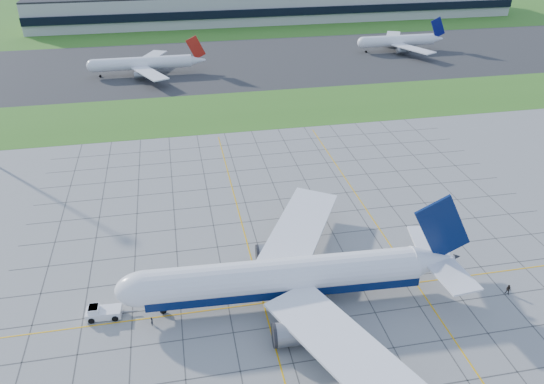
# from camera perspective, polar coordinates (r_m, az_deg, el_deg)

# --- Properties ---
(ground) EXTENTS (1400.00, 1400.00, 0.00)m
(ground) POSITION_cam_1_polar(r_m,az_deg,el_deg) (96.20, 4.81, -10.28)
(ground) COLOR gray
(ground) RESTS_ON ground
(grass_median) EXTENTS (700.00, 35.00, 0.04)m
(grass_median) POSITION_cam_1_polar(r_m,az_deg,el_deg) (173.39, -3.18, 8.78)
(grass_median) COLOR #376C1F
(grass_median) RESTS_ON ground
(asphalt_taxiway) EXTENTS (700.00, 75.00, 0.04)m
(asphalt_taxiway) POSITION_cam_1_polar(r_m,az_deg,el_deg) (225.29, -5.28, 13.64)
(asphalt_taxiway) COLOR #383838
(asphalt_taxiway) RESTS_ON ground
(grass_far) EXTENTS (700.00, 145.00, 0.04)m
(grass_far) POSITION_cam_1_polar(r_m,az_deg,el_deg) (332.10, -7.57, 18.69)
(grass_far) COLOR #376C1F
(grass_far) RESTS_ON ground
(apron_markings) EXTENTS (120.00, 130.00, 0.03)m
(apron_markings) POSITION_cam_1_polar(r_m,az_deg,el_deg) (104.69, 3.42, -6.44)
(apron_markings) COLOR #474744
(apron_markings) RESTS_ON ground
(terminal) EXTENTS (260.00, 43.00, 15.80)m
(terminal) POSITION_cam_1_polar(r_m,az_deg,el_deg) (311.47, 0.52, 19.68)
(terminal) COLOR #B7B7B2
(terminal) RESTS_ON ground
(airliner) EXTENTS (60.07, 60.77, 18.90)m
(airliner) POSITION_cam_1_polar(r_m,az_deg,el_deg) (90.06, 1.55, -9.15)
(airliner) COLOR white
(airliner) RESTS_ON ground
(pushback_tug) EXTENTS (8.34, 3.14, 2.31)m
(pushback_tug) POSITION_cam_1_polar(r_m,az_deg,el_deg) (94.02, -17.82, -12.20)
(pushback_tug) COLOR white
(pushback_tug) RESTS_ON ground
(crew_near) EXTENTS (0.44, 0.61, 1.56)m
(crew_near) POSITION_cam_1_polar(r_m,az_deg,el_deg) (90.64, -12.78, -13.40)
(crew_near) COLOR black
(crew_near) RESTS_ON ground
(crew_far) EXTENTS (1.16, 1.21, 1.96)m
(crew_far) POSITION_cam_1_polar(r_m,az_deg,el_deg) (102.73, 24.08, -9.57)
(crew_far) COLOR black
(crew_far) RESTS_ON ground
(distant_jet_1) EXTENTS (42.52, 42.66, 14.08)m
(distant_jet_1) POSITION_cam_1_polar(r_m,az_deg,el_deg) (213.78, -13.56, 13.33)
(distant_jet_1) COLOR white
(distant_jet_1) RESTS_ON ground
(distant_jet_2) EXTENTS (38.05, 42.66, 14.08)m
(distant_jet_2) POSITION_cam_1_polar(r_m,az_deg,el_deg) (248.40, 13.52, 15.55)
(distant_jet_2) COLOR white
(distant_jet_2) RESTS_ON ground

